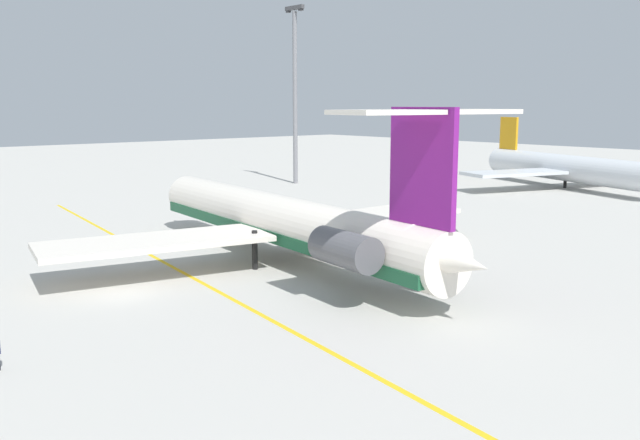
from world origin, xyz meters
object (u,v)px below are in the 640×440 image
Objects in this scene: airliner_far_left at (570,168)px; main_jetliner at (290,222)px; light_mast at (295,88)px; safety_cone_nose at (297,209)px.

main_jetliner is at bearing -61.51° from airliner_far_left.
main_jetliner is 56.15m from light_mast.
main_jetliner reaches higher than airliner_far_left.
airliner_far_left is 61.09× the size of safety_cone_nose.
safety_cone_nose is at bearing -38.54° from light_mast.
main_jetliner is 75.92× the size of safety_cone_nose.
safety_cone_nose is 32.21m from light_mast.
light_mast is at bearing 141.46° from safety_cone_nose.
airliner_far_left is 1.24× the size of light_mast.
safety_cone_nose is (-9.48, -44.11, -2.74)m from airliner_far_left.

